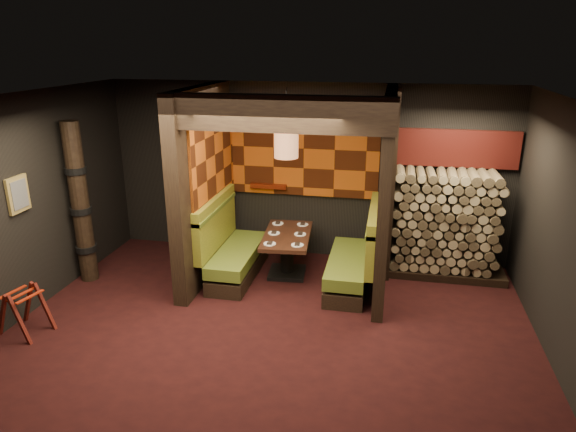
% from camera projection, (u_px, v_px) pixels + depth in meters
% --- Properties ---
extents(floor, '(6.50, 5.50, 0.02)m').
position_uv_depth(floor, '(267.00, 339.00, 6.26)').
color(floor, black).
rests_on(floor, ground).
extents(ceiling, '(6.50, 5.50, 0.02)m').
position_uv_depth(ceiling, '(263.00, 100.00, 5.33)').
color(ceiling, black).
rests_on(ceiling, ground).
extents(wall_back, '(6.50, 0.02, 2.85)m').
position_uv_depth(wall_back, '(306.00, 172.00, 8.35)').
color(wall_back, black).
rests_on(wall_back, ground).
extents(wall_front, '(6.50, 0.02, 2.85)m').
position_uv_depth(wall_front, '(160.00, 378.00, 3.24)').
color(wall_front, black).
rests_on(wall_front, ground).
extents(wall_left, '(0.02, 5.50, 2.85)m').
position_uv_depth(wall_left, '(12.00, 211.00, 6.41)').
color(wall_left, black).
rests_on(wall_left, ground).
extents(partition_left, '(0.20, 2.20, 2.85)m').
position_uv_depth(partition_left, '(203.00, 185.00, 7.58)').
color(partition_left, black).
rests_on(partition_left, floor).
extents(partition_right, '(0.15, 2.10, 2.85)m').
position_uv_depth(partition_right, '(385.00, 194.00, 7.13)').
color(partition_right, black).
rests_on(partition_right, floor).
extents(header_beam, '(2.85, 0.18, 0.44)m').
position_uv_depth(header_beam, '(276.00, 114.00, 6.06)').
color(header_beam, black).
rests_on(header_beam, partition_left).
extents(tapa_back_panel, '(2.40, 0.06, 1.55)m').
position_uv_depth(tapa_back_panel, '(304.00, 148.00, 8.18)').
color(tapa_back_panel, '#AC4A10').
rests_on(tapa_back_panel, wall_back).
extents(tapa_side_panel, '(0.04, 1.85, 1.45)m').
position_uv_depth(tapa_side_panel, '(214.00, 155.00, 7.58)').
color(tapa_side_panel, '#AC4A10').
rests_on(tapa_side_panel, partition_left).
extents(lacquer_shelf, '(0.60, 0.12, 0.07)m').
position_uv_depth(lacquer_shelf, '(269.00, 186.00, 8.44)').
color(lacquer_shelf, '#571607').
rests_on(lacquer_shelf, wall_back).
extents(booth_bench_left, '(0.68, 1.60, 1.14)m').
position_uv_depth(booth_bench_left, '(231.00, 251.00, 7.84)').
color(booth_bench_left, black).
rests_on(booth_bench_left, floor).
extents(booth_bench_right, '(0.68, 1.60, 1.14)m').
position_uv_depth(booth_bench_right, '(355.00, 261.00, 7.48)').
color(booth_bench_right, black).
rests_on(booth_bench_right, floor).
extents(dining_table, '(0.80, 1.33, 0.67)m').
position_uv_depth(dining_table, '(287.00, 248.00, 7.84)').
color(dining_table, black).
rests_on(dining_table, floor).
extents(place_settings, '(0.65, 1.08, 0.03)m').
position_uv_depth(place_settings, '(287.00, 233.00, 7.76)').
color(place_settings, white).
rests_on(place_settings, dining_table).
extents(pendant_lamp, '(0.35, 0.35, 0.99)m').
position_uv_depth(pendant_lamp, '(286.00, 142.00, 7.26)').
color(pendant_lamp, '#A66841').
rests_on(pendant_lamp, ceiling).
extents(framed_picture, '(0.05, 0.36, 0.46)m').
position_uv_depth(framed_picture, '(18.00, 194.00, 6.43)').
color(framed_picture, olive).
rests_on(framed_picture, wall_left).
extents(luggage_rack, '(0.66, 0.53, 0.64)m').
position_uv_depth(luggage_rack, '(24.00, 309.00, 6.31)').
color(luggage_rack, '#4E130D').
rests_on(luggage_rack, floor).
extents(totem_column, '(0.31, 0.31, 2.40)m').
position_uv_depth(totem_column, '(80.00, 205.00, 7.47)').
color(totem_column, black).
rests_on(totem_column, floor).
extents(firewood_stack, '(1.73, 0.70, 1.64)m').
position_uv_depth(firewood_stack, '(450.00, 224.00, 7.74)').
color(firewood_stack, black).
rests_on(firewood_stack, floor).
extents(mosaic_header, '(1.83, 0.10, 0.56)m').
position_uv_depth(mosaic_header, '(455.00, 148.00, 7.69)').
color(mosaic_header, maroon).
rests_on(mosaic_header, wall_back).
extents(bay_front_post, '(0.08, 0.08, 2.85)m').
position_uv_depth(bay_front_post, '(392.00, 190.00, 7.35)').
color(bay_front_post, black).
rests_on(bay_front_post, floor).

